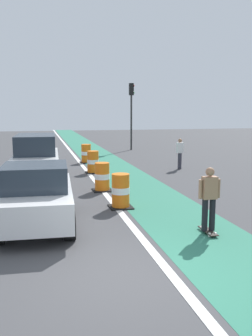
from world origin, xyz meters
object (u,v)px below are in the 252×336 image
object	(u,v)px
skateboarder_on_lane	(209,198)
traffic_barrel_mid	(102,177)
pedestrian_crossing	(180,153)
parked_sedan_nearest	(36,196)
parked_suv_second	(36,158)
traffic_barrel_far	(86,154)
traffic_light_corner	(131,104)
traffic_barrel_front	(121,191)
traffic_barrel_back	(93,162)

from	to	relation	value
skateboarder_on_lane	traffic_barrel_mid	distance (m)	5.81
pedestrian_crossing	parked_sedan_nearest	bearing A→B (deg)	-131.90
parked_suv_second	pedestrian_crossing	world-z (taller)	parked_suv_second
traffic_barrel_mid	traffic_barrel_far	bearing A→B (deg)	87.15
parked_suv_second	traffic_light_corner	size ratio (longest dim) A/B	0.92
traffic_light_corner	parked_suv_second	bearing A→B (deg)	-121.82
traffic_barrel_front	parked_sedan_nearest	bearing A→B (deg)	-152.86
traffic_barrel_back	skateboarder_on_lane	bearing A→B (deg)	-81.21
skateboarder_on_lane	traffic_barrel_mid	world-z (taller)	skateboarder_on_lane
traffic_barrel_far	traffic_light_corner	bearing A→B (deg)	55.10
traffic_light_corner	pedestrian_crossing	distance (m)	10.10
skateboarder_on_lane	traffic_barrel_back	size ratio (longest dim) A/B	1.55
traffic_barrel_front	traffic_barrel_far	distance (m)	10.35
traffic_light_corner	parked_sedan_nearest	bearing A→B (deg)	-111.82
traffic_barrel_back	traffic_light_corner	xyz separation A→B (m)	(4.47, 9.85, 2.97)
traffic_barrel_back	pedestrian_crossing	xyz separation A→B (m)	(4.61, 0.10, 0.33)
skateboarder_on_lane	parked_sedan_nearest	xyz separation A→B (m)	(-4.19, 1.62, -0.08)
traffic_barrel_mid	traffic_barrel_far	distance (m)	7.78
traffic_barrel_far	parked_suv_second	bearing A→B (deg)	-117.96
traffic_barrel_far	pedestrian_crossing	size ratio (longest dim) A/B	0.68
parked_suv_second	traffic_barrel_far	size ratio (longest dim) A/B	4.29
pedestrian_crossing	parked_suv_second	bearing A→B (deg)	-166.19
parked_suv_second	pedestrian_crossing	bearing A→B (deg)	13.81
parked_sedan_nearest	traffic_barrel_back	bearing A→B (deg)	71.47
traffic_barrel_front	traffic_barrel_back	distance (m)	6.71
traffic_barrel_back	traffic_light_corner	size ratio (longest dim) A/B	0.21
traffic_barrel_mid	skateboarder_on_lane	bearing A→B (deg)	-72.45
skateboarder_on_lane	traffic_barrel_far	bearing A→B (deg)	95.85
parked_sedan_nearest	traffic_barrel_back	xyz separation A→B (m)	(2.69, 8.04, -0.30)
traffic_barrel_back	traffic_barrel_mid	bearing A→B (deg)	-93.52
traffic_barrel_back	traffic_light_corner	distance (m)	11.22
traffic_barrel_back	traffic_barrel_front	bearing A→B (deg)	-90.90
traffic_barrel_far	traffic_barrel_front	bearing A→B (deg)	-91.32
skateboarder_on_lane	traffic_barrel_mid	size ratio (longest dim) A/B	1.55
parked_suv_second	traffic_barrel_front	world-z (taller)	parked_suv_second
traffic_barrel_mid	traffic_barrel_front	bearing A→B (deg)	-86.70
traffic_barrel_mid	pedestrian_crossing	size ratio (longest dim) A/B	0.68
traffic_barrel_far	traffic_light_corner	distance (m)	8.14
traffic_barrel_front	traffic_barrel_mid	xyz separation A→B (m)	(-0.15, 2.58, 0.00)
pedestrian_crossing	skateboarder_on_lane	bearing A→B (deg)	-107.71
traffic_barrel_front	pedestrian_crossing	distance (m)	8.29
traffic_barrel_front	pedestrian_crossing	bearing A→B (deg)	55.31
parked_suv_second	traffic_barrel_back	distance (m)	3.22
traffic_barrel_far	traffic_light_corner	size ratio (longest dim) A/B	0.21
parked_suv_second	traffic_barrel_back	size ratio (longest dim) A/B	4.29
parked_sedan_nearest	traffic_barrel_mid	world-z (taller)	parked_sedan_nearest
skateboarder_on_lane	traffic_barrel_far	xyz separation A→B (m)	(-1.36, 13.29, -0.38)
traffic_barrel_far	traffic_barrel_back	bearing A→B (deg)	-92.09
traffic_barrel_front	traffic_barrel_back	world-z (taller)	same
parked_sedan_nearest	traffic_barrel_front	world-z (taller)	parked_sedan_nearest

